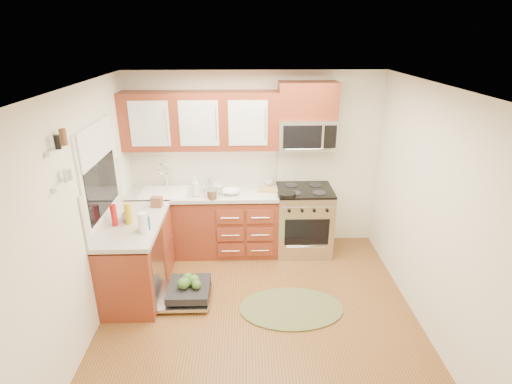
{
  "coord_description": "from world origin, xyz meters",
  "views": [
    {
      "loc": [
        -0.14,
        -3.65,
        2.97
      ],
      "look_at": [
        -0.01,
        0.85,
        1.15
      ],
      "focal_mm": 28.0,
      "sensor_mm": 36.0,
      "label": 1
    }
  ],
  "objects_px": {
    "cup": "(269,182)",
    "bowl_a": "(231,192)",
    "microwave": "(306,133)",
    "cutting_board": "(269,190)",
    "rug": "(291,308)",
    "dishwasher": "(186,292)",
    "bowl_b": "(212,188)",
    "skillet": "(287,194)",
    "sink": "(165,201)",
    "paper_towel_roll": "(143,223)",
    "stock_pot": "(213,193)",
    "upper_cabinets": "(200,121)",
    "range": "(304,220)"
  },
  "relations": [
    {
      "from": "skillet",
      "to": "bowl_b",
      "type": "xyz_separation_m",
      "value": [
        -0.99,
        0.25,
        -0.01
      ]
    },
    {
      "from": "range",
      "to": "bowl_b",
      "type": "height_order",
      "value": "bowl_b"
    },
    {
      "from": "cup",
      "to": "paper_towel_roll",
      "type": "bearing_deg",
      "value": -136.59
    },
    {
      "from": "dishwasher",
      "to": "rug",
      "type": "relative_size",
      "value": 0.59
    },
    {
      "from": "microwave",
      "to": "dishwasher",
      "type": "relative_size",
      "value": 1.09
    },
    {
      "from": "rug",
      "to": "paper_towel_roll",
      "type": "bearing_deg",
      "value": 173.55
    },
    {
      "from": "paper_towel_roll",
      "to": "sink",
      "type": "bearing_deg",
      "value": 89.6
    },
    {
      "from": "cutting_board",
      "to": "dishwasher",
      "type": "bearing_deg",
      "value": -131.78
    },
    {
      "from": "sink",
      "to": "dishwasher",
      "type": "bearing_deg",
      "value": -70.8
    },
    {
      "from": "cup",
      "to": "bowl_a",
      "type": "bearing_deg",
      "value": -150.11
    },
    {
      "from": "bowl_b",
      "to": "cup",
      "type": "relative_size",
      "value": 2.33
    },
    {
      "from": "microwave",
      "to": "stock_pot",
      "type": "bearing_deg",
      "value": -165.27
    },
    {
      "from": "dishwasher",
      "to": "skillet",
      "type": "xyz_separation_m",
      "value": [
        1.26,
        0.9,
        0.87
      ]
    },
    {
      "from": "bowl_a",
      "to": "cutting_board",
      "type": "bearing_deg",
      "value": 13.25
    },
    {
      "from": "sink",
      "to": "paper_towel_roll",
      "type": "xyz_separation_m",
      "value": [
        -0.01,
        -1.15,
        0.24
      ]
    },
    {
      "from": "sink",
      "to": "skillet",
      "type": "bearing_deg",
      "value": -7.72
    },
    {
      "from": "rug",
      "to": "cup",
      "type": "bearing_deg",
      "value": 96.27
    },
    {
      "from": "stock_pot",
      "to": "bowl_a",
      "type": "height_order",
      "value": "stock_pot"
    },
    {
      "from": "cup",
      "to": "cutting_board",
      "type": "bearing_deg",
      "value": -96.34
    },
    {
      "from": "range",
      "to": "paper_towel_roll",
      "type": "bearing_deg",
      "value": -149.11
    },
    {
      "from": "upper_cabinets",
      "to": "paper_towel_roll",
      "type": "relative_size",
      "value": 9.02
    },
    {
      "from": "dishwasher",
      "to": "cutting_board",
      "type": "distance_m",
      "value": 1.77
    },
    {
      "from": "rug",
      "to": "dishwasher",
      "type": "bearing_deg",
      "value": 170.17
    },
    {
      "from": "upper_cabinets",
      "to": "bowl_b",
      "type": "distance_m",
      "value": 0.93
    },
    {
      "from": "stock_pot",
      "to": "bowl_a",
      "type": "distance_m",
      "value": 0.27
    },
    {
      "from": "microwave",
      "to": "sink",
      "type": "xyz_separation_m",
      "value": [
        -1.93,
        -0.13,
        -0.9
      ]
    },
    {
      "from": "range",
      "to": "sink",
      "type": "distance_m",
      "value": 1.96
    },
    {
      "from": "skillet",
      "to": "paper_towel_roll",
      "type": "distance_m",
      "value": 1.9
    },
    {
      "from": "range",
      "to": "stock_pot",
      "type": "xyz_separation_m",
      "value": [
        -1.25,
        -0.21,
        0.51
      ]
    },
    {
      "from": "bowl_b",
      "to": "cup",
      "type": "distance_m",
      "value": 0.82
    },
    {
      "from": "upper_cabinets",
      "to": "stock_pot",
      "type": "xyz_separation_m",
      "value": [
        0.15,
        -0.35,
        -0.89
      ]
    },
    {
      "from": "dishwasher",
      "to": "stock_pot",
      "type": "distance_m",
      "value": 1.31
    },
    {
      "from": "microwave",
      "to": "cutting_board",
      "type": "distance_m",
      "value": 0.92
    },
    {
      "from": "microwave",
      "to": "stock_pot",
      "type": "xyz_separation_m",
      "value": [
        -1.25,
        -0.33,
        -0.72
      ]
    },
    {
      "from": "rug",
      "to": "cutting_board",
      "type": "xyz_separation_m",
      "value": [
        -0.19,
        1.38,
        0.93
      ]
    },
    {
      "from": "bowl_a",
      "to": "sink",
      "type": "bearing_deg",
      "value": 175.08
    },
    {
      "from": "stock_pot",
      "to": "cup",
      "type": "height_order",
      "value": "stock_pot"
    },
    {
      "from": "rug",
      "to": "skillet",
      "type": "bearing_deg",
      "value": 88.55
    },
    {
      "from": "microwave",
      "to": "cup",
      "type": "height_order",
      "value": "microwave"
    },
    {
      "from": "range",
      "to": "upper_cabinets",
      "type": "bearing_deg",
      "value": 174.11
    },
    {
      "from": "dishwasher",
      "to": "paper_towel_roll",
      "type": "distance_m",
      "value": 1.02
    },
    {
      "from": "upper_cabinets",
      "to": "stock_pot",
      "type": "relative_size",
      "value": 10.27
    },
    {
      "from": "cup",
      "to": "skillet",
      "type": "bearing_deg",
      "value": -66.21
    },
    {
      "from": "range",
      "to": "sink",
      "type": "xyz_separation_m",
      "value": [
        -1.93,
        -0.01,
        0.33
      ]
    },
    {
      "from": "stock_pot",
      "to": "paper_towel_roll",
      "type": "xyz_separation_m",
      "value": [
        -0.68,
        -0.95,
        0.05
      ]
    },
    {
      "from": "skillet",
      "to": "bowl_b",
      "type": "bearing_deg",
      "value": 165.77
    },
    {
      "from": "rug",
      "to": "bowl_b",
      "type": "distance_m",
      "value": 1.92
    },
    {
      "from": "sink",
      "to": "stock_pot",
      "type": "relative_size",
      "value": 3.11
    },
    {
      "from": "sink",
      "to": "bowl_b",
      "type": "xyz_separation_m",
      "value": [
        0.66,
        0.03,
        0.17
      ]
    },
    {
      "from": "sink",
      "to": "dishwasher",
      "type": "distance_m",
      "value": 1.38
    }
  ]
}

